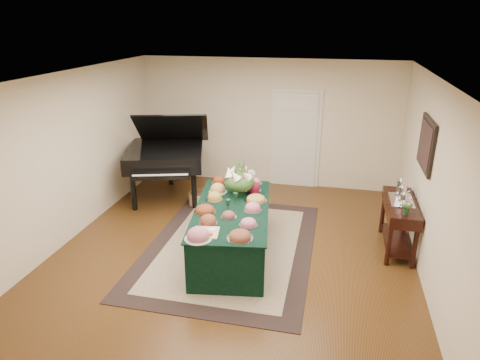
% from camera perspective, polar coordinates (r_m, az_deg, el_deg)
% --- Properties ---
extents(ground, '(6.00, 6.00, 0.00)m').
position_cam_1_polar(ground, '(6.97, -0.55, -8.96)').
color(ground, black).
rests_on(ground, ground).
extents(area_rug, '(2.59, 3.63, 0.01)m').
position_cam_1_polar(area_rug, '(6.99, -1.27, -8.83)').
color(area_rug, black).
rests_on(area_rug, ground).
extents(kitchen_doorway, '(1.05, 0.07, 2.10)m').
position_cam_1_polar(kitchen_doorway, '(9.22, 7.38, 5.31)').
color(kitchen_doorway, silver).
rests_on(kitchen_doorway, ground).
extents(buffet_table, '(1.43, 2.46, 0.78)m').
position_cam_1_polar(buffet_table, '(6.63, -1.05, -6.76)').
color(buffet_table, black).
rests_on(buffet_table, ground).
extents(food_platters, '(1.10, 2.41, 0.13)m').
position_cam_1_polar(food_platters, '(6.44, -1.45, -3.31)').
color(food_platters, silver).
rests_on(food_platters, buffet_table).
extents(cutting_board, '(0.38, 0.38, 0.10)m').
position_cam_1_polar(cutting_board, '(5.74, -4.54, -6.71)').
color(cutting_board, tan).
rests_on(cutting_board, buffet_table).
extents(green_goblets, '(0.12, 0.36, 0.18)m').
position_cam_1_polar(green_goblets, '(6.45, -1.11, -2.87)').
color(green_goblets, black).
rests_on(green_goblets, buffet_table).
extents(floral_centerpiece, '(0.49, 0.49, 0.49)m').
position_cam_1_polar(floral_centerpiece, '(6.82, -0.02, 0.28)').
color(floral_centerpiece, black).
rests_on(floral_centerpiece, buffet_table).
extents(grand_piano, '(1.86, 2.06, 1.80)m').
position_cam_1_polar(grand_piano, '(8.66, -9.84, 3.34)').
color(grand_piano, black).
rests_on(grand_piano, ground).
extents(wicker_basket, '(0.39, 0.39, 0.24)m').
position_cam_1_polar(wicker_basket, '(8.48, -5.52, -2.46)').
color(wicker_basket, '#A16D40').
rests_on(wicker_basket, ground).
extents(mahogany_sideboard, '(0.45, 1.28, 0.82)m').
position_cam_1_polar(mahogany_sideboard, '(7.10, 20.55, -4.09)').
color(mahogany_sideboard, black).
rests_on(mahogany_sideboard, ground).
extents(tea_service, '(0.34, 0.58, 0.30)m').
position_cam_1_polar(tea_service, '(7.05, 20.79, -1.61)').
color(tea_service, silver).
rests_on(tea_service, mahogany_sideboard).
extents(pink_bouquet, '(0.17, 0.17, 0.22)m').
position_cam_1_polar(pink_bouquet, '(6.54, 21.37, -3.16)').
color(pink_bouquet, black).
rests_on(pink_bouquet, mahogany_sideboard).
extents(wall_painting, '(0.05, 0.95, 0.75)m').
position_cam_1_polar(wall_painting, '(6.77, 23.58, 4.41)').
color(wall_painting, black).
rests_on(wall_painting, ground).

